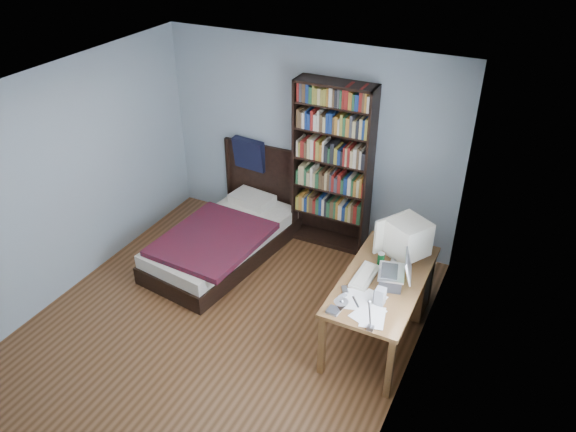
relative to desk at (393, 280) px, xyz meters
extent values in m
plane|color=#4E2F17|center=(-1.50, -0.98, -0.41)|extent=(4.20, 4.20, 0.00)
plane|color=white|center=(-1.50, -0.98, 2.09)|extent=(4.20, 4.20, 0.00)
cube|color=#9BADB6|center=(-1.50, 1.12, 0.84)|extent=(3.80, 0.04, 2.50)
cube|color=#9BADB6|center=(-1.50, -3.08, 0.84)|extent=(3.80, 0.04, 2.50)
cube|color=#9BADB6|center=(-3.40, -0.98, 0.84)|extent=(0.04, 4.20, 2.50)
cube|color=#9BADB6|center=(0.40, -0.98, 0.84)|extent=(0.04, 4.20, 2.50)
cube|color=white|center=(0.38, -1.13, 1.04)|extent=(0.01, 1.14, 1.14)
cube|color=white|center=(0.38, -1.13, 1.04)|extent=(0.01, 1.00, 1.00)
cube|color=brown|center=(0.00, -0.42, 0.30)|extent=(0.75, 1.53, 0.04)
cube|color=brown|center=(-0.32, -1.14, -0.07)|extent=(0.06, 0.06, 0.69)
cube|color=brown|center=(0.32, -1.14, -0.07)|extent=(0.06, 0.06, 0.69)
cube|color=brown|center=(-0.32, 0.30, -0.07)|extent=(0.06, 0.06, 0.69)
cube|color=brown|center=(0.32, 0.30, -0.07)|extent=(0.06, 0.06, 0.69)
cube|color=brown|center=(0.00, 0.13, -0.07)|extent=(0.69, 0.40, 0.68)
cube|color=beige|center=(0.06, -0.01, 0.33)|extent=(0.31, 0.30, 0.03)
cylinder|color=beige|center=(0.06, -0.01, 0.37)|extent=(0.09, 0.09, 0.06)
cube|color=beige|center=(0.09, -0.01, 0.58)|extent=(0.50, 0.49, 0.35)
cube|color=#BFB89F|center=(-0.10, -0.01, 0.58)|extent=(0.22, 0.33, 0.37)
cube|color=#3C9EDB|center=(-0.11, -0.01, 0.58)|extent=(0.15, 0.24, 0.24)
cube|color=#2D2D30|center=(0.09, -0.49, 0.39)|extent=(0.26, 0.29, 0.14)
cube|color=#B9B8BD|center=(0.09, -0.49, 0.47)|extent=(0.31, 0.36, 0.02)
cube|color=#2D2D30|center=(0.07, -0.49, 0.48)|extent=(0.21, 0.28, 0.00)
cube|color=#B9B8BD|center=(0.24, -0.49, 0.59)|extent=(0.15, 0.32, 0.23)
cube|color=#0CBF26|center=(0.22, -0.49, 0.59)|extent=(0.11, 0.26, 0.18)
cube|color=#99999E|center=(0.12, -1.16, 0.34)|extent=(0.06, 0.05, 0.04)
cylinder|color=#99999E|center=(0.12, -1.22, 0.53)|extent=(0.02, 0.13, 0.37)
cylinder|color=#99999E|center=(0.05, -1.42, 0.80)|extent=(0.15, 0.30, 0.18)
cone|color=#99999E|center=(-0.02, -1.56, 0.84)|extent=(0.11, 0.11, 0.09)
cube|color=#BFB89F|center=(-0.17, -0.49, 0.33)|extent=(0.18, 0.44, 0.04)
cube|color=gray|center=(0.08, -0.80, 0.40)|extent=(0.09, 0.09, 0.17)
cylinder|color=#083B16|center=(-0.10, -0.22, 0.38)|extent=(0.07, 0.07, 0.13)
ellipsoid|color=silver|center=(0.01, -0.11, 0.33)|extent=(0.06, 0.11, 0.04)
cube|color=#B9B8BD|center=(-0.27, -0.76, 0.33)|extent=(0.10, 0.12, 0.02)
cube|color=gray|center=(-0.25, -0.86, 0.33)|extent=(0.07, 0.09, 0.02)
cube|color=gray|center=(-0.25, -1.08, 0.33)|extent=(0.12, 0.12, 0.02)
cube|color=black|center=(-1.58, 0.96, 0.64)|extent=(0.03, 0.30, 2.11)
cube|color=black|center=(-0.66, 0.96, 0.64)|extent=(0.03, 0.30, 2.11)
cube|color=black|center=(-1.12, 0.96, 1.68)|extent=(0.95, 0.30, 0.03)
cube|color=black|center=(-1.12, 0.96, -0.38)|extent=(0.95, 0.30, 0.06)
cube|color=black|center=(-1.12, 1.10, 0.64)|extent=(0.95, 0.02, 2.11)
cube|color=olive|center=(-1.12, 0.94, 0.67)|extent=(0.87, 0.22, 1.91)
cube|color=black|center=(-2.16, 0.07, -0.30)|extent=(1.26, 2.11, 0.22)
cube|color=beige|center=(-2.16, 0.07, -0.11)|extent=(1.21, 2.05, 0.16)
cube|color=maroon|center=(-2.13, -0.18, 0.00)|extent=(1.14, 1.36, 0.07)
cube|color=beige|center=(-2.16, 0.82, 0.02)|extent=(0.59, 0.42, 0.12)
cube|color=black|center=(-2.16, 1.08, 0.14)|extent=(1.06, 0.05, 1.10)
cylinder|color=black|center=(-2.66, 1.06, 0.14)|extent=(0.06, 0.06, 1.10)
cylinder|color=black|center=(-1.66, 1.06, 0.14)|extent=(0.06, 0.06, 1.10)
cube|color=black|center=(-2.31, 1.05, 0.54)|extent=(0.46, 0.20, 0.43)
camera|label=1|loc=(1.07, -4.69, 3.64)|focal=35.00mm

